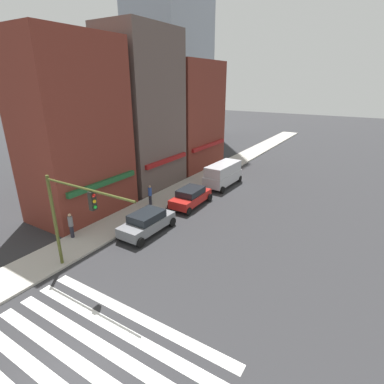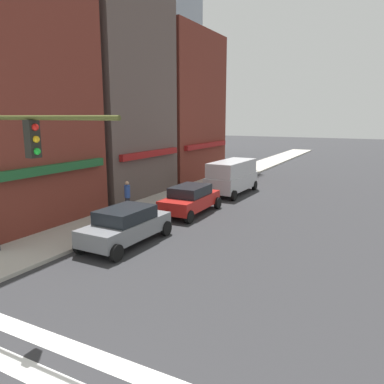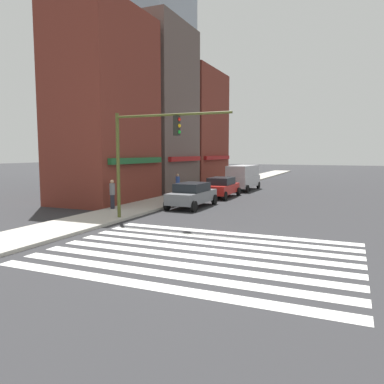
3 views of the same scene
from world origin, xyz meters
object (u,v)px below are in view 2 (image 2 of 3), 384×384
(sedan_grey, at_px, (126,225))
(pedestrian_blue_shirt, at_px, (127,196))
(van_silver, at_px, (232,176))
(sedan_red, at_px, (190,199))

(sedan_grey, bearing_deg, pedestrian_blue_shirt, 37.42)
(van_silver, distance_m, pedestrian_blue_shirt, 8.73)
(pedestrian_blue_shirt, bearing_deg, sedan_grey, -112.23)
(sedan_grey, height_order, pedestrian_blue_shirt, pedestrian_blue_shirt)
(sedan_red, distance_m, van_silver, 6.30)
(sedan_grey, distance_m, sedan_red, 5.86)
(sedan_red, distance_m, pedestrian_blue_shirt, 3.50)
(sedan_grey, xyz_separation_m, sedan_red, (5.86, 0.00, 0.00))
(sedan_red, relative_size, van_silver, 0.88)
(sedan_red, relative_size, pedestrian_blue_shirt, 2.51)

